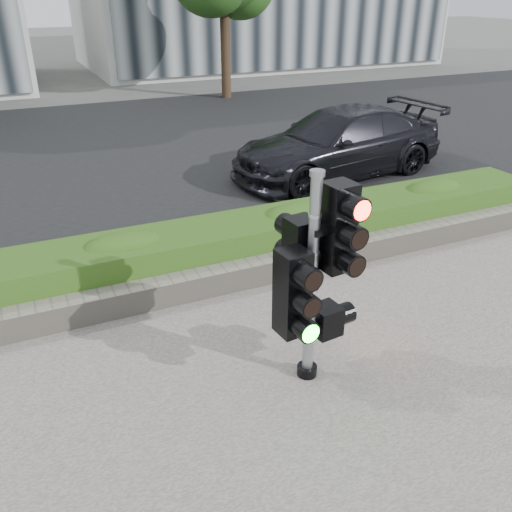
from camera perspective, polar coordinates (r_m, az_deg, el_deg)
name	(u,v)px	position (r m, az deg, el deg)	size (l,w,h in m)	color
ground	(286,369)	(6.19, 3.21, -11.75)	(120.00, 120.00, 0.00)	#51514C
road	(110,149)	(14.96, -15.11, 10.82)	(60.00, 13.00, 0.02)	black
curb	(195,252)	(8.64, -6.47, 0.47)	(60.00, 0.25, 0.12)	gray
stone_wall	(223,278)	(7.53, -3.45, -2.37)	(12.00, 0.32, 0.34)	gray
hedge	(207,249)	(8.00, -5.19, 0.75)	(12.00, 1.00, 0.68)	#518B2A
traffic_signal	(313,269)	(5.43, 5.99, -1.37)	(0.82, 0.63, 2.31)	black
car_dark	(338,143)	(12.30, 8.65, 11.69)	(2.02, 4.98, 1.44)	black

